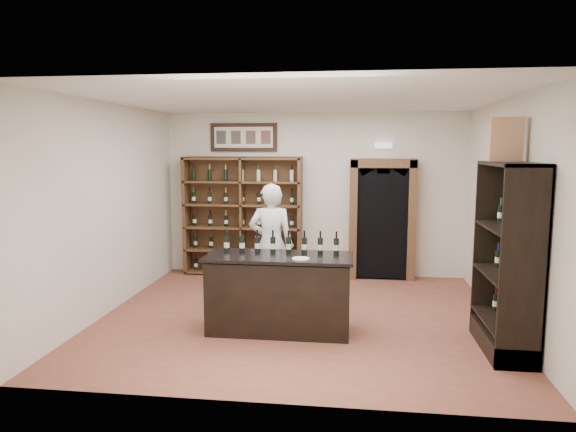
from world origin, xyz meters
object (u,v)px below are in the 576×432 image
at_px(tasting_counter, 279,294).
at_px(wine_crate, 506,139).
at_px(wine_shelf, 243,216).
at_px(side_cabinet, 508,288).
at_px(counter_bottle_0, 227,244).
at_px(shopkeeper, 271,244).

bearing_deg(tasting_counter, wine_crate, 0.59).
xyz_separation_m(wine_shelf, side_cabinet, (3.82, -3.23, -0.35)).
bearing_deg(counter_bottle_0, side_cabinet, -7.44).
xyz_separation_m(tasting_counter, side_cabinet, (2.72, -0.30, 0.26)).
height_order(wine_shelf, shopkeeper, wine_shelf).
bearing_deg(tasting_counter, side_cabinet, -6.28).
bearing_deg(wine_shelf, side_cabinet, -40.21).
distance_m(wine_shelf, wine_crate, 4.97).
height_order(wine_shelf, side_cabinet, same).
height_order(wine_shelf, wine_crate, wine_crate).
height_order(counter_bottle_0, wine_crate, wine_crate).
relative_size(side_cabinet, shopkeeper, 1.20).
distance_m(tasting_counter, shopkeeper, 1.33).
xyz_separation_m(tasting_counter, shopkeeper, (-0.30, 1.23, 0.42)).
height_order(shopkeeper, wine_crate, wine_crate).
distance_m(tasting_counter, wine_crate, 3.34).
bearing_deg(side_cabinet, tasting_counter, 173.72).
distance_m(wine_shelf, tasting_counter, 3.19).
xyz_separation_m(shopkeeper, wine_crate, (3.00, -1.20, 1.54)).
height_order(side_cabinet, shopkeeper, side_cabinet).
bearing_deg(counter_bottle_0, shopkeeper, 68.72).
distance_m(counter_bottle_0, shopkeeper, 1.17).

